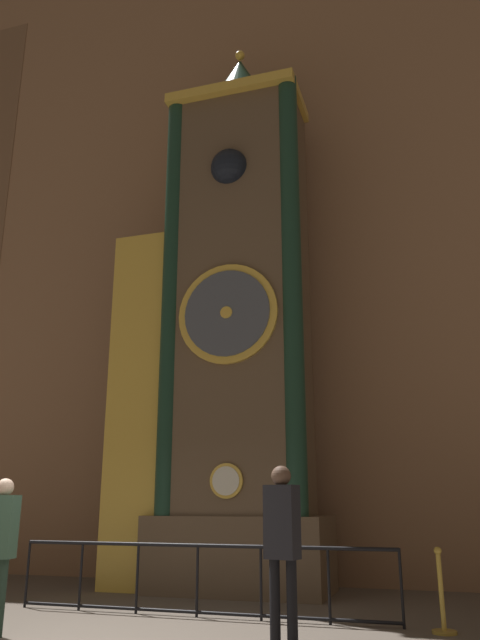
{
  "coord_description": "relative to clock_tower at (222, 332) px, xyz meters",
  "views": [
    {
      "loc": [
        3.8,
        -6.13,
        1.44
      ],
      "look_at": [
        0.44,
        4.48,
        4.7
      ],
      "focal_mm": 35.0,
      "sensor_mm": 36.0,
      "label": 1
    }
  ],
  "objects": [
    {
      "name": "clock_tower",
      "position": [
        0.0,
        0.0,
        0.0
      ],
      "size": [
        3.88,
        1.81,
        10.66
      ],
      "color": "brown",
      "rests_on": "ground_plane"
    },
    {
      "name": "visitor_near",
      "position": [
        -1.27,
        -4.13,
        -3.46
      ],
      "size": [
        0.37,
        0.27,
        1.71
      ],
      "rotation": [
        0.0,
        0.0,
        0.16
      ],
      "color": "#213427",
      "rests_on": "ground_plane"
    },
    {
      "name": "cathedral_back_wall",
      "position": [
        -0.19,
        1.42,
        3.41
      ],
      "size": [
        24.0,
        0.32,
        15.81
      ],
      "color": "#936B4C",
      "rests_on": "ground_plane"
    },
    {
      "name": "railing_fence",
      "position": [
        0.47,
        -2.27,
        -3.97
      ],
      "size": [
        5.31,
        0.05,
        0.91
      ],
      "color": "black",
      "rests_on": "ground_plane"
    },
    {
      "name": "stanchion_post",
      "position": [
        3.56,
        -2.42,
        -4.19
      ],
      "size": [
        0.28,
        0.28,
        0.94
      ],
      "color": "#B28E33",
      "rests_on": "ground_plane"
    },
    {
      "name": "visitor_far",
      "position": [
        2.02,
        -3.82,
        -3.38
      ],
      "size": [
        0.38,
        0.29,
        1.82
      ],
      "rotation": [
        0.0,
        0.0,
        -0.23
      ],
      "color": "black",
      "rests_on": "ground_plane"
    }
  ]
}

